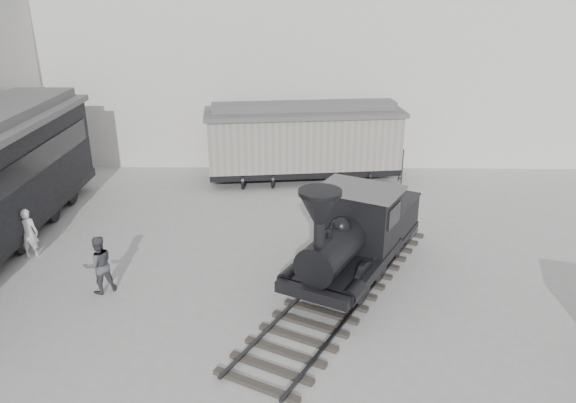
{
  "coord_description": "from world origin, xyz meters",
  "views": [
    {
      "loc": [
        0.44,
        -11.29,
        8.14
      ],
      "look_at": [
        0.2,
        4.35,
        2.0
      ],
      "focal_mm": 35.0,
      "sensor_mm": 36.0,
      "label": 1
    }
  ],
  "objects_px": {
    "locomotive": "(353,240)",
    "visitor_a": "(28,233)",
    "boxcar": "(304,140)",
    "visitor_b": "(99,265)"
  },
  "relations": [
    {
      "from": "locomotive",
      "to": "visitor_a",
      "type": "relative_size",
      "value": 5.91
    },
    {
      "from": "visitor_a",
      "to": "boxcar",
      "type": "bearing_deg",
      "value": -146.46
    },
    {
      "from": "locomotive",
      "to": "visitor_b",
      "type": "xyz_separation_m",
      "value": [
        -7.09,
        -0.8,
        -0.43
      ]
    },
    {
      "from": "boxcar",
      "to": "visitor_b",
      "type": "bearing_deg",
      "value": -127.85
    },
    {
      "from": "locomotive",
      "to": "visitor_b",
      "type": "bearing_deg",
      "value": -145.99
    },
    {
      "from": "locomotive",
      "to": "visitor_a",
      "type": "height_order",
      "value": "locomotive"
    },
    {
      "from": "locomotive",
      "to": "boxcar",
      "type": "xyz_separation_m",
      "value": [
        -1.32,
        8.88,
        0.53
      ]
    },
    {
      "from": "visitor_a",
      "to": "locomotive",
      "type": "bearing_deg",
      "value": 165.06
    },
    {
      "from": "boxcar",
      "to": "visitor_a",
      "type": "height_order",
      "value": "boxcar"
    },
    {
      "from": "locomotive",
      "to": "visitor_b",
      "type": "distance_m",
      "value": 7.14
    }
  ]
}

